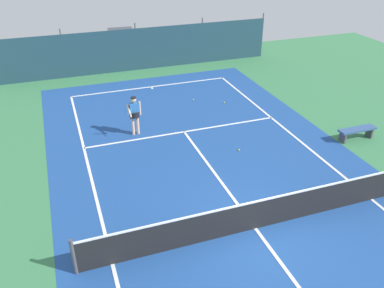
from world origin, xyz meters
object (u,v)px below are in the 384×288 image
object	(u,v)px
tennis_ball_by_sideline	(193,100)
courtside_bench	(357,131)
tennis_player	(134,113)
tennis_ball_midcourt	(224,103)
tennis_net	(257,214)
tennis_ball_near_player	(239,150)
parked_car	(122,44)

from	to	relation	value
tennis_ball_by_sideline	courtside_bench	world-z (taller)	courtside_bench
tennis_player	tennis_ball_midcourt	world-z (taller)	tennis_player
tennis_net	tennis_ball_by_sideline	xyz separation A→B (m)	(1.51, 9.47, -0.48)
tennis_ball_by_sideline	tennis_ball_near_player	bearing A→B (deg)	-90.23
parked_car	tennis_ball_midcourt	bearing A→B (deg)	112.34
tennis_net	courtside_bench	bearing A→B (deg)	28.83
tennis_player	courtside_bench	bearing A→B (deg)	155.78
tennis_ball_near_player	parked_car	bearing A→B (deg)	97.61
tennis_ball_near_player	tennis_ball_by_sideline	xyz separation A→B (m)	(0.02, 5.26, 0.00)
tennis_ball_midcourt	courtside_bench	distance (m)	6.25
tennis_ball_midcourt	tennis_ball_by_sideline	distance (m)	1.54
tennis_net	tennis_ball_by_sideline	size ratio (longest dim) A/B	153.33
tennis_player	parked_car	distance (m)	10.98
tennis_ball_midcourt	parked_car	xyz separation A→B (m)	(-3.12, 9.12, 0.81)
tennis_net	tennis_ball_by_sideline	world-z (taller)	tennis_net
tennis_ball_near_player	courtside_bench	size ratio (longest dim) A/B	0.04
tennis_ball_midcourt	tennis_ball_by_sideline	world-z (taller)	same
tennis_ball_midcourt	parked_car	world-z (taller)	parked_car
tennis_ball_near_player	courtside_bench	xyz separation A→B (m)	(4.83, -0.74, 0.34)
tennis_ball_near_player	tennis_ball_midcourt	bearing A→B (deg)	73.47
tennis_player	tennis_ball_by_sideline	distance (m)	4.41
tennis_player	courtside_bench	size ratio (longest dim) A/B	1.03
tennis_ball_midcourt	courtside_bench	bearing A→B (deg)	-55.67
tennis_player	tennis_ball_by_sideline	world-z (taller)	tennis_player
tennis_player	tennis_ball_midcourt	distance (m)	5.13
tennis_ball_near_player	parked_car	world-z (taller)	parked_car
tennis_net	tennis_ball_near_player	distance (m)	4.49
tennis_ball_near_player	tennis_ball_midcourt	size ratio (longest dim) A/B	1.00
tennis_player	tennis_ball_by_sideline	xyz separation A→B (m)	(3.45, 2.59, -0.93)
tennis_net	tennis_ball_near_player	bearing A→B (deg)	70.59
tennis_player	parked_car	xyz separation A→B (m)	(1.62, 10.86, -0.12)
tennis_player	tennis_ball_near_player	xyz separation A→B (m)	(3.43, -2.67, -0.93)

